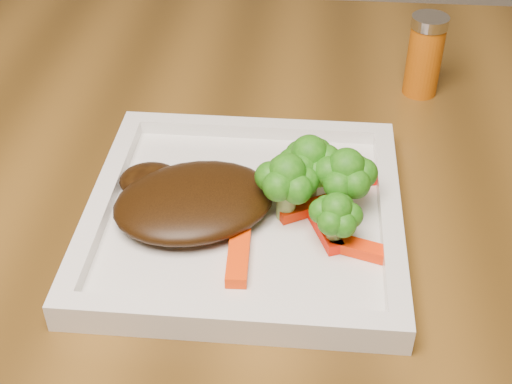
{
  "coord_description": "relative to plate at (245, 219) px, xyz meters",
  "views": [
    {
      "loc": [
        -0.13,
        -0.42,
        1.16
      ],
      "look_at": [
        -0.17,
        0.06,
        0.79
      ],
      "focal_mm": 50.0,
      "sensor_mm": 36.0,
      "label": 1
    }
  ],
  "objects": [
    {
      "name": "broccoli_2",
      "position": [
        0.08,
        -0.03,
        0.04
      ],
      "size": [
        0.05,
        0.05,
        0.06
      ],
      "primitive_type": null,
      "rotation": [
        0.0,
        0.0,
        -0.05
      ],
      "color": "#1F7213",
      "rests_on": "plate"
    },
    {
      "name": "steak",
      "position": [
        -0.04,
        -0.0,
        0.02
      ],
      "size": [
        0.17,
        0.16,
        0.03
      ],
      "primitive_type": "ellipsoid",
      "rotation": [
        0.0,
        0.0,
        0.41
      ],
      "color": "black",
      "rests_on": "plate"
    },
    {
      "name": "carrot_6",
      "position": [
        0.05,
        0.0,
        0.01
      ],
      "size": [
        0.05,
        0.04,
        0.01
      ],
      "primitive_type": "cube",
      "rotation": [
        0.0,
        0.0,
        0.52
      ],
      "color": "red",
      "rests_on": "plate"
    },
    {
      "name": "broccoli_1",
      "position": [
        0.09,
        0.01,
        0.04
      ],
      "size": [
        0.06,
        0.06,
        0.06
      ],
      "primitive_type": null,
      "rotation": [
        0.0,
        0.0,
        0.03
      ],
      "color": "#166B11",
      "rests_on": "plate"
    },
    {
      "name": "spice_shaker",
      "position": [
        0.18,
        0.24,
        0.04
      ],
      "size": [
        0.05,
        0.05,
        0.09
      ],
      "primitive_type": "cylinder",
      "rotation": [
        0.0,
        0.0,
        0.34
      ],
      "color": "#B8560A",
      "rests_on": "dining_table"
    },
    {
      "name": "carrot_4",
      "position": [
        0.03,
        0.05,
        0.01
      ],
      "size": [
        0.04,
        0.05,
        0.01
      ],
      "primitive_type": "cube",
      "rotation": [
        0.0,
        0.0,
        1.02
      ],
      "color": "#F84E04",
      "rests_on": "plate"
    },
    {
      "name": "carrot_3",
      "position": [
        0.11,
        0.05,
        0.01
      ],
      "size": [
        0.05,
        0.02,
        0.01
      ],
      "primitive_type": "cube",
      "rotation": [
        0.0,
        0.0,
        0.24
      ],
      "color": "#FF1104",
      "rests_on": "plate"
    },
    {
      "name": "carrot_5",
      "position": [
        0.07,
        -0.02,
        0.01
      ],
      "size": [
        0.03,
        0.05,
        0.01
      ],
      "primitive_type": "cube",
      "rotation": [
        0.0,
        0.0,
        -1.19
      ],
      "color": "#F81904",
      "rests_on": "plate"
    },
    {
      "name": "carrot_2",
      "position": [
        0.0,
        -0.06,
        0.01
      ],
      "size": [
        0.02,
        0.06,
        0.01
      ],
      "primitive_type": "cube",
      "rotation": [
        0.0,
        0.0,
        1.61
      ],
      "color": "#FE3A04",
      "rests_on": "plate"
    },
    {
      "name": "broccoli_3",
      "position": [
        0.04,
        -0.0,
        0.04
      ],
      "size": [
        0.08,
        0.08,
        0.06
      ],
      "primitive_type": null,
      "rotation": [
        0.0,
        0.0,
        0.37
      ],
      "color": "#125B0F",
      "rests_on": "plate"
    },
    {
      "name": "carrot_1",
      "position": [
        0.1,
        -0.04,
        0.01
      ],
      "size": [
        0.06,
        0.03,
        0.01
      ],
      "primitive_type": "cube",
      "rotation": [
        0.0,
        0.0,
        -0.3
      ],
      "color": "#F82D04",
      "rests_on": "plate"
    },
    {
      "name": "plate",
      "position": [
        0.0,
        0.0,
        0.0
      ],
      "size": [
        0.27,
        0.27,
        0.01
      ],
      "primitive_type": "cube",
      "color": "white",
      "rests_on": "dining_table"
    },
    {
      "name": "broccoli_0",
      "position": [
        0.05,
        0.03,
        0.04
      ],
      "size": [
        0.07,
        0.07,
        0.07
      ],
      "primitive_type": null,
      "rotation": [
        0.0,
        0.0,
        0.09
      ],
      "color": "#216210",
      "rests_on": "plate"
    }
  ]
}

